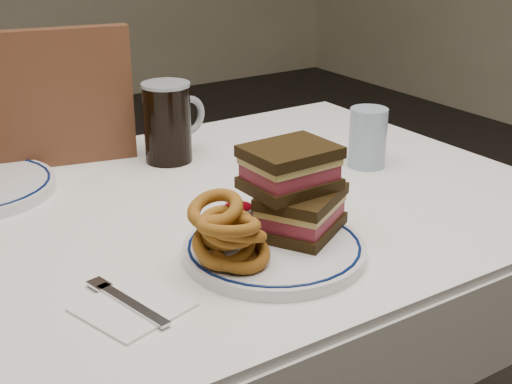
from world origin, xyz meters
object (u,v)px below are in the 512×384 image
main_plate (274,249)px  beer_mug (169,121)px  chair_far (25,232)px  reuben_sandwich (296,190)px

main_plate → beer_mug: (0.06, 0.46, 0.07)m
main_plate → beer_mug: size_ratio=1.69×
beer_mug → main_plate: bearing=-97.9°
chair_far → main_plate: bearing=-75.7°
chair_far → beer_mug: bearing=-45.4°
chair_far → reuben_sandwich: chair_far is taller
main_plate → reuben_sandwich: (0.05, 0.02, 0.07)m
reuben_sandwich → main_plate: bearing=-156.7°
chair_far → reuben_sandwich: bearing=-71.0°
reuben_sandwich → beer_mug: (0.01, 0.44, -0.00)m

